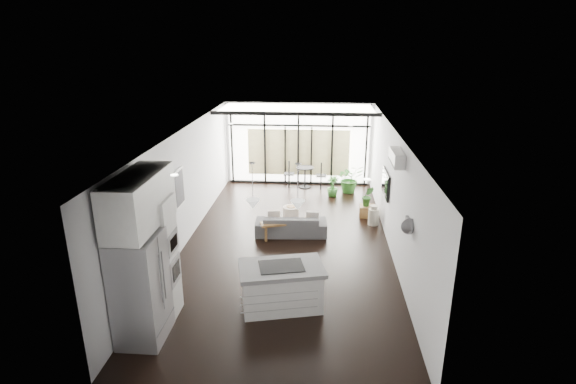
# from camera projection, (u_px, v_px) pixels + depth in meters

# --- Properties ---
(floor) EXTENTS (5.00, 10.00, 0.00)m
(floor) POSITION_uv_depth(u_px,v_px,m) (287.00, 243.00, 11.14)
(floor) COLOR black
(floor) RESTS_ON ground
(ceiling) EXTENTS (5.00, 10.00, 0.00)m
(ceiling) POSITION_uv_depth(u_px,v_px,m) (287.00, 132.00, 10.24)
(ceiling) COLOR silver
(ceiling) RESTS_ON ground
(wall_left) EXTENTS (0.02, 10.00, 2.80)m
(wall_left) POSITION_uv_depth(u_px,v_px,m) (184.00, 188.00, 10.87)
(wall_left) COLOR silver
(wall_left) RESTS_ON ground
(wall_right) EXTENTS (0.02, 10.00, 2.80)m
(wall_right) POSITION_uv_depth(u_px,v_px,m) (393.00, 193.00, 10.51)
(wall_right) COLOR silver
(wall_right) RESTS_ON ground
(wall_back) EXTENTS (5.00, 0.02, 2.80)m
(wall_back) POSITION_uv_depth(u_px,v_px,m) (299.00, 144.00, 15.40)
(wall_back) COLOR silver
(wall_back) RESTS_ON ground
(wall_front) EXTENTS (5.00, 0.02, 2.80)m
(wall_front) POSITION_uv_depth(u_px,v_px,m) (257.00, 310.00, 5.97)
(wall_front) COLOR silver
(wall_front) RESTS_ON ground
(glazing) EXTENTS (5.00, 0.20, 2.80)m
(glazing) POSITION_uv_depth(u_px,v_px,m) (298.00, 145.00, 15.29)
(glazing) COLOR black
(glazing) RESTS_ON ground
(skylight) EXTENTS (4.70, 1.90, 0.06)m
(skylight) POSITION_uv_depth(u_px,v_px,m) (297.00, 108.00, 14.02)
(skylight) COLOR silver
(skylight) RESTS_ON ceiling
(neighbour_building) EXTENTS (3.50, 0.02, 1.60)m
(neighbour_building) POSITION_uv_depth(u_px,v_px,m) (298.00, 153.00, 15.45)
(neighbour_building) COLOR #F6F2A8
(neighbour_building) RESTS_ON ground
(island) EXTENTS (1.73, 1.26, 0.85)m
(island) POSITION_uv_depth(u_px,v_px,m) (281.00, 287.00, 8.39)
(island) COLOR white
(island) RESTS_ON floor
(cooktop) EXTENTS (0.91, 0.71, 0.01)m
(cooktop) POSITION_uv_depth(u_px,v_px,m) (281.00, 266.00, 8.25)
(cooktop) COLOR black
(cooktop) RESTS_ON island
(fridge) EXTENTS (0.73, 0.91, 1.87)m
(fridge) POSITION_uv_depth(u_px,v_px,m) (141.00, 288.00, 7.36)
(fridge) COLOR #949398
(fridge) RESTS_ON floor
(appliance_column) EXTENTS (0.59, 0.61, 2.27)m
(appliance_column) POSITION_uv_depth(u_px,v_px,m) (158.00, 258.00, 7.95)
(appliance_column) COLOR white
(appliance_column) RESTS_ON floor
(upper_cabinets) EXTENTS (0.62, 1.75, 0.86)m
(upper_cabinets) POSITION_uv_depth(u_px,v_px,m) (139.00, 200.00, 7.23)
(upper_cabinets) COLOR white
(upper_cabinets) RESTS_ON wall_left
(pendant_left) EXTENTS (0.26, 0.26, 0.18)m
(pendant_left) POSITION_uv_depth(u_px,v_px,m) (253.00, 204.00, 8.02)
(pendant_left) COLOR silver
(pendant_left) RESTS_ON ceiling
(pendant_right) EXTENTS (0.26, 0.26, 0.18)m
(pendant_right) POSITION_uv_depth(u_px,v_px,m) (298.00, 205.00, 7.96)
(pendant_right) COLOR silver
(pendant_right) RESTS_ON ceiling
(sofa) EXTENTS (1.86, 0.64, 0.72)m
(sofa) POSITION_uv_depth(u_px,v_px,m) (291.00, 221.00, 11.57)
(sofa) COLOR #454548
(sofa) RESTS_ON floor
(console_bench) EXTENTS (1.37, 0.73, 0.43)m
(console_bench) POSITION_uv_depth(u_px,v_px,m) (287.00, 229.00, 11.44)
(console_bench) COLOR brown
(console_bench) RESTS_ON floor
(pouf) EXTENTS (0.46, 0.46, 0.36)m
(pouf) POSITION_uv_depth(u_px,v_px,m) (291.00, 213.00, 12.61)
(pouf) COLOR beige
(pouf) RESTS_ON floor
(crate) EXTENTS (0.44, 0.44, 0.31)m
(crate) POSITION_uv_depth(u_px,v_px,m) (367.00, 211.00, 12.80)
(crate) COLOR brown
(crate) RESTS_ON floor
(plant_tall) EXTENTS (1.09, 1.15, 0.73)m
(plant_tall) POSITION_uv_depth(u_px,v_px,m) (350.00, 182.00, 14.75)
(plant_tall) COLOR #2A5F21
(plant_tall) RESTS_ON floor
(plant_med) EXTENTS (0.60, 0.76, 0.37)m
(plant_med) POSITION_uv_depth(u_px,v_px,m) (333.00, 191.00, 14.41)
(plant_med) COLOR #2A5F21
(plant_med) RESTS_ON floor
(plant_crate) EXTENTS (0.33, 0.59, 0.26)m
(plant_crate) POSITION_uv_depth(u_px,v_px,m) (367.00, 202.00, 12.71)
(plant_crate) COLOR #2A5F21
(plant_crate) RESTS_ON crate
(milk_can) EXTENTS (0.31, 0.31, 0.56)m
(milk_can) POSITION_uv_depth(u_px,v_px,m) (373.00, 215.00, 12.19)
(milk_can) COLOR beige
(milk_can) RESTS_ON floor
(bistro_set) EXTENTS (1.39, 0.69, 0.64)m
(bistro_set) POSITION_uv_depth(u_px,v_px,m) (305.00, 178.00, 15.25)
(bistro_set) COLOR black
(bistro_set) RESTS_ON floor
(tv) EXTENTS (0.05, 1.10, 0.65)m
(tv) POSITION_uv_depth(u_px,v_px,m) (386.00, 184.00, 11.49)
(tv) COLOR black
(tv) RESTS_ON wall_right
(ac_unit) EXTENTS (0.22, 0.90, 0.30)m
(ac_unit) POSITION_uv_depth(u_px,v_px,m) (397.00, 158.00, 9.42)
(ac_unit) COLOR white
(ac_unit) RESTS_ON wall_right
(framed_art) EXTENTS (0.04, 0.70, 0.90)m
(framed_art) POSITION_uv_depth(u_px,v_px,m) (179.00, 188.00, 10.35)
(framed_art) COLOR black
(framed_art) RESTS_ON wall_left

